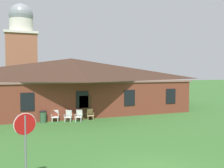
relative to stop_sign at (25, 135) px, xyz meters
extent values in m
cube|color=brown|center=(4.81, 16.77, -0.34)|extent=(22.91, 10.00, 3.20)
cube|color=#835E55|center=(4.81, 16.77, 1.34)|extent=(23.37, 10.20, 0.16)
pyramid|color=#382319|center=(4.81, 16.77, 2.58)|extent=(23.82, 10.40, 2.31)
cube|color=black|center=(0.23, 11.74, -0.18)|extent=(1.10, 0.06, 1.50)
cube|color=black|center=(4.81, 11.74, -0.18)|extent=(1.10, 0.06, 1.50)
cube|color=black|center=(9.39, 11.74, -0.18)|extent=(1.10, 0.06, 1.50)
cube|color=black|center=(13.98, 11.74, -0.18)|extent=(1.10, 0.06, 1.50)
cube|color=#422819|center=(5.08, 11.74, -0.89)|extent=(1.10, 0.06, 2.10)
cube|color=#93563D|center=(-0.28, 34.25, 3.27)|extent=(4.80, 4.80, 10.42)
cube|color=silver|center=(-0.28, 34.25, 8.66)|extent=(5.18, 5.18, 0.36)
cylinder|color=silver|center=(-0.28, 34.25, 9.94)|extent=(3.80, 3.80, 2.20)
sphere|color=gray|center=(-0.28, 34.25, 11.72)|extent=(3.88, 3.88, 3.88)
cone|color=gray|center=(-0.28, 34.25, 14.06)|extent=(0.24, 0.24, 1.00)
cylinder|color=slate|center=(0.00, 0.00, -0.62)|extent=(0.07, 0.07, 2.64)
cylinder|color=white|center=(0.00, 0.01, 0.38)|extent=(0.77, 0.28, 0.81)
cylinder|color=#B71414|center=(0.00, -0.01, 0.38)|extent=(0.72, 0.27, 0.76)
cube|color=white|center=(2.59, 11.25, -1.76)|extent=(0.06, 0.06, 0.36)
cube|color=white|center=(2.15, 11.35, -1.76)|extent=(0.06, 0.06, 0.36)
cube|color=white|center=(2.69, 11.68, -1.76)|extent=(0.06, 0.06, 0.36)
cube|color=white|center=(2.24, 11.78, -1.76)|extent=(0.06, 0.06, 0.36)
cube|color=white|center=(2.42, 11.52, -1.55)|extent=(0.64, 0.63, 0.05)
cube|color=white|center=(2.49, 11.82, -1.25)|extent=(0.54, 0.30, 0.54)
cube|color=white|center=(2.70, 11.43, -1.36)|extent=(0.16, 0.47, 0.03)
cube|color=white|center=(2.66, 11.28, -1.47)|extent=(0.05, 0.05, 0.22)
cube|color=white|center=(2.13, 11.56, -1.36)|extent=(0.16, 0.47, 0.03)
cube|color=white|center=(2.10, 11.41, -1.47)|extent=(0.05, 0.05, 0.22)
cube|color=silver|center=(3.58, 10.84, -1.76)|extent=(0.06, 0.06, 0.36)
cube|color=silver|center=(3.15, 11.01, -1.76)|extent=(0.06, 0.06, 0.36)
cube|color=silver|center=(3.74, 11.26, -1.76)|extent=(0.06, 0.06, 0.36)
cube|color=silver|center=(3.31, 11.42, -1.76)|extent=(0.06, 0.06, 0.36)
cube|color=silver|center=(3.44, 11.13, -1.55)|extent=(0.69, 0.68, 0.05)
cube|color=silver|center=(3.55, 11.42, -1.25)|extent=(0.55, 0.36, 0.54)
cube|color=silver|center=(3.70, 11.01, -1.36)|extent=(0.23, 0.46, 0.03)
cube|color=silver|center=(3.65, 10.86, -1.47)|extent=(0.05, 0.05, 0.22)
cube|color=silver|center=(3.16, 11.22, -1.36)|extent=(0.23, 0.46, 0.03)
cube|color=silver|center=(3.11, 11.07, -1.47)|extent=(0.05, 0.05, 0.22)
cube|color=silver|center=(4.43, 10.64, -1.76)|extent=(0.07, 0.07, 0.36)
cube|color=silver|center=(4.01, 10.83, -1.76)|extent=(0.07, 0.07, 0.36)
cube|color=silver|center=(4.61, 11.05, -1.76)|extent=(0.07, 0.07, 0.36)
cube|color=silver|center=(4.19, 11.23, -1.76)|extent=(0.07, 0.07, 0.36)
cube|color=silver|center=(4.31, 10.94, -1.55)|extent=(0.70, 0.69, 0.05)
cube|color=silver|center=(4.43, 11.22, -1.25)|extent=(0.55, 0.38, 0.54)
cube|color=silver|center=(4.57, 10.80, -1.36)|extent=(0.24, 0.45, 0.03)
cube|color=silver|center=(4.50, 10.66, -1.47)|extent=(0.05, 0.05, 0.22)
cube|color=silver|center=(4.04, 11.03, -1.36)|extent=(0.24, 0.45, 0.03)
cube|color=silver|center=(3.97, 10.89, -1.47)|extent=(0.05, 0.05, 0.22)
cube|color=tan|center=(5.61, 11.00, -1.76)|extent=(0.06, 0.06, 0.36)
cube|color=tan|center=(5.16, 11.06, -1.76)|extent=(0.06, 0.06, 0.36)
cube|color=tan|center=(5.66, 11.44, -1.76)|extent=(0.06, 0.06, 0.36)
cube|color=tan|center=(5.21, 11.49, -1.76)|extent=(0.06, 0.06, 0.36)
cube|color=tan|center=(5.41, 11.25, -1.55)|extent=(0.60, 0.58, 0.05)
cube|color=tan|center=(5.44, 11.56, -1.25)|extent=(0.53, 0.25, 0.54)
cube|color=tan|center=(5.69, 11.20, -1.36)|extent=(0.11, 0.47, 0.03)
cube|color=tan|center=(5.68, 11.04, -1.47)|extent=(0.04, 0.04, 0.22)
cube|color=tan|center=(5.12, 11.26, -1.36)|extent=(0.11, 0.47, 0.03)
cube|color=tan|center=(5.10, 11.10, -1.47)|extent=(0.04, 0.04, 0.22)
cylinder|color=#335638|center=(1.43, 11.47, -1.49)|extent=(0.52, 0.52, 0.90)
cylinder|color=black|center=(1.43, 11.47, -1.00)|extent=(0.56, 0.56, 0.08)
camera|label=1|loc=(-0.01, -9.08, 2.23)|focal=38.62mm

